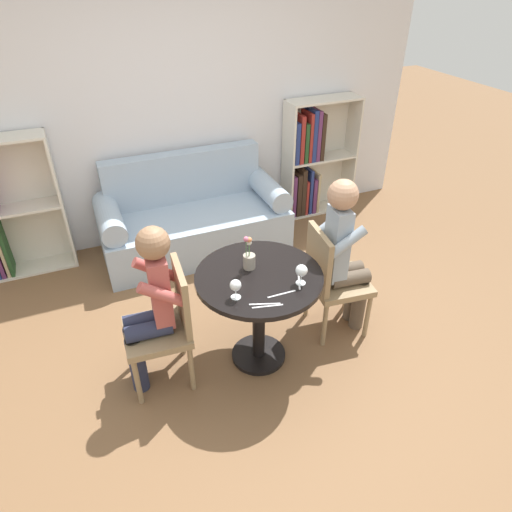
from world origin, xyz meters
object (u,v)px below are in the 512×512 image
at_px(person_right, 345,254).
at_px(wine_glass_left, 236,286).
at_px(chair_right, 331,277).
at_px(couch, 193,220).
at_px(person_left, 150,306).
at_px(flower_vase, 249,257).
at_px(bookshelf_right, 310,160).
at_px(chair_left, 167,322).
at_px(bookshelf_left, 1,211).
at_px(wine_glass_right, 301,271).

distance_m(person_right, wine_glass_left, 0.98).
relative_size(chair_right, person_right, 0.70).
distance_m(couch, chair_right, 1.69).
relative_size(person_left, flower_vase, 4.80).
relative_size(chair_right, flower_vase, 3.56).
distance_m(bookshelf_right, person_right, 1.98).
bearing_deg(chair_right, chair_left, 96.80).
relative_size(chair_left, person_left, 0.74).
distance_m(chair_left, wine_glass_left, 0.58).
distance_m(wine_glass_left, flower_vase, 0.33).
bearing_deg(wine_glass_left, bookshelf_right, 51.35).
bearing_deg(chair_left, person_left, -92.83).
bearing_deg(flower_vase, bookshelf_left, 131.83).
relative_size(person_right, flower_vase, 5.09).
relative_size(bookshelf_right, wine_glass_right, 9.16).
bearing_deg(wine_glass_right, bookshelf_right, 59.81).
bearing_deg(bookshelf_right, person_right, -111.33).
distance_m(bookshelf_left, bookshelf_right, 3.08).
xyz_separation_m(bookshelf_left, bookshelf_right, (3.08, -0.01, -0.01)).
xyz_separation_m(person_left, wine_glass_left, (0.49, -0.25, 0.19)).
bearing_deg(wine_glass_left, flower_vase, 53.26).
height_order(couch, person_left, person_left).
xyz_separation_m(bookshelf_left, person_right, (2.36, -1.85, 0.07)).
bearing_deg(person_right, flower_vase, 93.98).
bearing_deg(couch, bookshelf_left, 170.81).
bearing_deg(couch, person_right, -65.70).
xyz_separation_m(chair_left, wine_glass_right, (0.84, -0.26, 0.35)).
height_order(couch, wine_glass_right, couch).
height_order(bookshelf_right, flower_vase, bookshelf_right).
relative_size(bookshelf_left, flower_vase, 5.05).
xyz_separation_m(chair_right, flower_vase, (-0.66, 0.02, 0.34)).
xyz_separation_m(bookshelf_left, wine_glass_left, (1.43, -2.08, 0.22)).
relative_size(bookshelf_left, bookshelf_right, 1.00).
xyz_separation_m(bookshelf_right, wine_glass_right, (-1.22, -2.10, 0.23)).
bearing_deg(person_left, bookshelf_left, -148.68).
distance_m(chair_left, chair_right, 1.26).
bearing_deg(bookshelf_right, wine_glass_right, -120.19).
bearing_deg(person_left, person_right, 93.42).
relative_size(chair_left, chair_right, 1.00).
relative_size(bookshelf_left, wine_glass_left, 9.71).
distance_m(person_right, wine_glass_right, 0.58).
height_order(bookshelf_right, wine_glass_left, bookshelf_right).
xyz_separation_m(bookshelf_left, chair_right, (2.28, -1.83, -0.13)).
bearing_deg(chair_left, bookshelf_right, 135.85).
height_order(person_right, wine_glass_left, person_right).
bearing_deg(bookshelf_left, wine_glass_right, -48.44).
bearing_deg(chair_right, bookshelf_right, -17.29).
bearing_deg(bookshelf_left, person_left, -62.91).
relative_size(bookshelf_left, person_left, 1.05).
height_order(chair_right, flower_vase, flower_vase).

